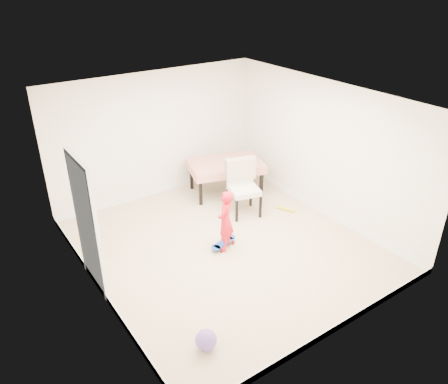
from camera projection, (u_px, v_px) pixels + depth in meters
ground at (226, 246)px, 7.65m from camera, size 5.00×5.00×0.00m
ceiling at (226, 101)px, 6.46m from camera, size 4.50×5.00×0.04m
wall_back at (156, 136)px, 8.86m from camera, size 4.50×0.04×2.60m
wall_front at (344, 253)px, 5.24m from camera, size 4.50×0.04×2.60m
wall_left at (91, 220)px, 5.92m from camera, size 0.04×5.00×2.60m
wall_right at (323, 150)px, 8.18m from camera, size 0.04×5.00×2.60m
door at (87, 227)px, 6.27m from camera, size 0.11×0.94×2.11m
baseboard_back at (160, 190)px, 9.44m from camera, size 4.50×0.02×0.12m
baseboard_front at (333, 330)px, 5.80m from camera, size 4.50×0.02×0.12m
baseboard_left at (102, 291)px, 6.49m from camera, size 0.02×5.00×0.12m
baseboard_right at (317, 207)px, 8.75m from camera, size 0.02×5.00×0.12m
dining_table at (226, 177)px, 9.32m from camera, size 1.72×1.35×0.71m
dining_chair at (244, 189)px, 8.41m from camera, size 0.75×0.81×1.10m
skateboard at (223, 244)px, 7.62m from camera, size 0.62×0.37×0.09m
child at (225, 222)px, 7.32m from camera, size 0.47×0.44×1.08m
balloon at (206, 340)px, 5.53m from camera, size 0.28×0.28×0.28m
foam_toy at (285, 209)px, 8.75m from camera, size 0.23×0.39×0.06m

